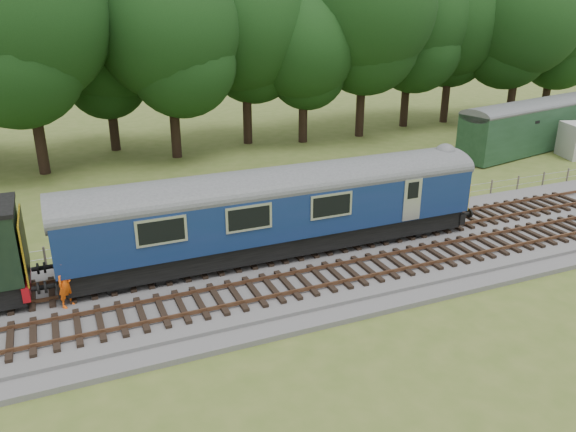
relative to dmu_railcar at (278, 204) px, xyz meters
name	(u,v)px	position (x,y,z in m)	size (l,w,h in m)	color
ground	(304,271)	(0.58, -1.40, -2.61)	(120.00, 120.00, 0.00)	#4B5E22
ballast	(304,267)	(0.58, -1.40, -2.43)	(70.00, 7.00, 0.35)	#4C4C4F
track_north	(291,249)	(0.58, 0.00, -2.19)	(67.20, 2.40, 0.21)	black
track_south	(321,278)	(0.58, -3.00, -2.19)	(67.20, 2.40, 0.21)	black
fence	(266,233)	(0.58, 3.10, -2.61)	(64.00, 0.12, 1.00)	#6B6054
tree_line	(183,151)	(0.58, 20.60, -2.61)	(70.00, 8.00, 18.00)	black
dmu_railcar	(278,204)	(0.00, 0.00, 0.00)	(18.05, 2.86, 3.88)	black
worker	(65,283)	(-8.71, -1.25, -1.33)	(0.68, 0.45, 1.86)	#FF590D
parked_coach	(535,123)	(24.92, 10.33, -0.49)	(14.94, 5.59, 3.76)	#19371F
shed	(503,136)	(22.03, 10.35, -1.25)	(3.31, 3.31, 2.67)	#19371F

